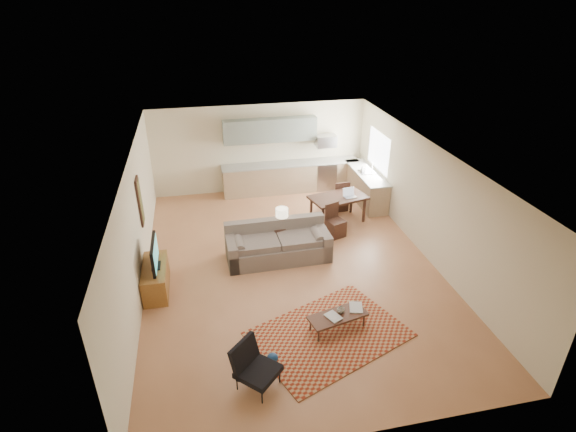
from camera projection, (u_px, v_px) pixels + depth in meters
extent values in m
plane|color=#AC6D46|center=(291.00, 266.00, 10.42)|extent=(9.00, 9.00, 0.00)
plane|color=white|center=(291.00, 155.00, 9.18)|extent=(9.00, 9.00, 0.00)
plane|color=beige|center=(260.00, 148.00, 13.71)|extent=(6.50, 0.00, 6.50)
plane|color=beige|center=(363.00, 367.00, 5.89)|extent=(6.50, 0.00, 6.50)
plane|color=beige|center=(136.00, 229.00, 9.21)|extent=(0.00, 9.00, 9.00)
plane|color=beige|center=(428.00, 201.00, 10.39)|extent=(0.00, 9.00, 9.00)
cube|color=#A5A8AD|center=(325.00, 174.00, 14.21)|extent=(0.62, 0.62, 0.90)
cube|color=#A5A8AD|center=(326.00, 141.00, 13.72)|extent=(0.62, 0.40, 0.35)
cube|color=gray|center=(270.00, 130.00, 13.34)|extent=(2.80, 0.34, 0.70)
cube|color=white|center=(379.00, 151.00, 12.90)|extent=(0.02, 1.40, 1.05)
cube|color=maroon|center=(329.00, 334.00, 8.37)|extent=(3.22, 2.76, 0.02)
imported|color=maroon|center=(329.00, 319.00, 8.24)|extent=(0.46, 0.48, 0.03)
imported|color=navy|center=(349.00, 307.00, 8.55)|extent=(0.42, 0.46, 0.03)
imported|color=black|center=(341.00, 309.00, 8.39)|extent=(0.19, 0.19, 0.16)
imported|color=beige|center=(363.00, 168.00, 13.13)|extent=(0.09, 0.09, 0.19)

